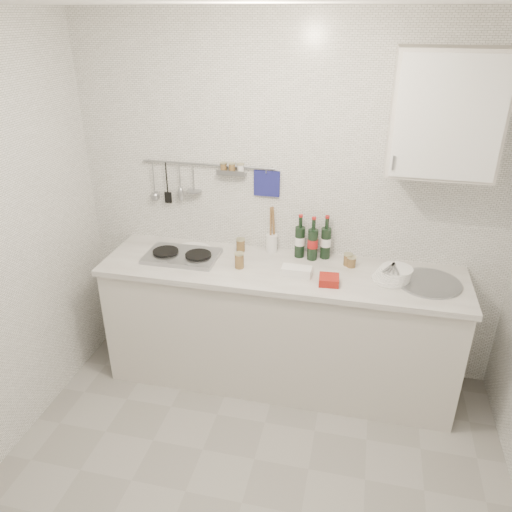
# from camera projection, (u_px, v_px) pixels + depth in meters

# --- Properties ---
(floor) EXTENTS (3.00, 3.00, 0.00)m
(floor) POSITION_uv_depth(u_px,v_px,m) (242.00, 503.00, 2.79)
(floor) COLOR gray
(floor) RESTS_ON ground
(ceiling) EXTENTS (3.00, 3.00, 0.00)m
(ceiling) POSITION_uv_depth(u_px,v_px,m) (233.00, 1.00, 1.68)
(ceiling) COLOR silver
(ceiling) RESTS_ON back_wall
(back_wall) EXTENTS (3.00, 0.02, 2.50)m
(back_wall) POSITION_uv_depth(u_px,v_px,m) (290.00, 207.00, 3.46)
(back_wall) COLOR silver
(back_wall) RESTS_ON floor
(counter) EXTENTS (2.44, 0.64, 0.96)m
(counter) POSITION_uv_depth(u_px,v_px,m) (280.00, 329.00, 3.56)
(counter) COLOR beige
(counter) RESTS_ON floor
(wall_rail) EXTENTS (0.98, 0.09, 0.34)m
(wall_rail) POSITION_uv_depth(u_px,v_px,m) (205.00, 178.00, 3.47)
(wall_rail) COLOR #93969B
(wall_rail) RESTS_ON back_wall
(wall_cabinet) EXTENTS (0.60, 0.38, 0.70)m
(wall_cabinet) POSITION_uv_depth(u_px,v_px,m) (446.00, 113.00, 2.81)
(wall_cabinet) COLOR beige
(wall_cabinet) RESTS_ON back_wall
(plate_stack_hob) EXTENTS (0.30, 0.30, 0.03)m
(plate_stack_hob) POSITION_uv_depth(u_px,v_px,m) (191.00, 252.00, 3.53)
(plate_stack_hob) COLOR #495DA7
(plate_stack_hob) RESTS_ON counter
(plate_stack_sink) EXTENTS (0.25, 0.24, 0.09)m
(plate_stack_sink) POSITION_uv_depth(u_px,v_px,m) (393.00, 274.00, 3.18)
(plate_stack_sink) COLOR white
(plate_stack_sink) RESTS_ON counter
(wine_bottles) EXTENTS (0.25, 0.12, 0.31)m
(wine_bottles) POSITION_uv_depth(u_px,v_px,m) (313.00, 237.00, 3.42)
(wine_bottles) COLOR black
(wine_bottles) RESTS_ON counter
(butter_dish) EXTENTS (0.19, 0.10, 0.06)m
(butter_dish) POSITION_uv_depth(u_px,v_px,m) (297.00, 271.00, 3.24)
(butter_dish) COLOR white
(butter_dish) RESTS_ON counter
(strawberry_punnet) EXTENTS (0.13, 0.13, 0.05)m
(strawberry_punnet) POSITION_uv_depth(u_px,v_px,m) (329.00, 280.00, 3.14)
(strawberry_punnet) COLOR #AE2513
(strawberry_punnet) RESTS_ON counter
(utensil_crock) EXTENTS (0.08, 0.08, 0.34)m
(utensil_crock) POSITION_uv_depth(u_px,v_px,m) (272.00, 241.00, 3.55)
(utensil_crock) COLOR white
(utensil_crock) RESTS_ON counter
(jar_a) EXTENTS (0.07, 0.07, 0.10)m
(jar_a) POSITION_uv_depth(u_px,v_px,m) (241.00, 245.00, 3.56)
(jar_a) COLOR brown
(jar_a) RESTS_ON counter
(jar_b) EXTENTS (0.06, 0.06, 0.08)m
(jar_b) POSITION_uv_depth(u_px,v_px,m) (348.00, 259.00, 3.36)
(jar_b) COLOR brown
(jar_b) RESTS_ON counter
(jar_c) EXTENTS (0.06, 0.06, 0.08)m
(jar_c) POSITION_uv_depth(u_px,v_px,m) (351.00, 262.00, 3.34)
(jar_c) COLOR brown
(jar_c) RESTS_ON counter
(jar_d) EXTENTS (0.07, 0.07, 0.11)m
(jar_d) POSITION_uv_depth(u_px,v_px,m) (239.00, 260.00, 3.32)
(jar_d) COLOR brown
(jar_d) RESTS_ON counter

